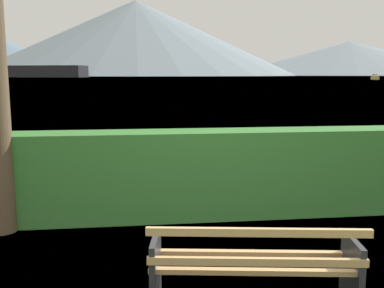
{
  "coord_description": "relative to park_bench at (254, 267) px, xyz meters",
  "views": [
    {
      "loc": [
        -0.98,
        -3.55,
        2.07
      ],
      "look_at": [
        0.0,
        4.3,
        0.81
      ],
      "focal_mm": 41.56,
      "sensor_mm": 36.0,
      "label": 1
    }
  ],
  "objects": [
    {
      "name": "water_surface",
      "position": [
        0.01,
        308.02,
        -0.43
      ],
      "size": [
        620.0,
        620.0,
        0.0
      ],
      "primitive_type": "plane",
      "color": "#6B8EA3",
      "rests_on": "ground_plane"
    },
    {
      "name": "park_bench",
      "position": [
        0.0,
        0.0,
        0.0
      ],
      "size": [
        1.84,
        0.83,
        0.87
      ],
      "color": "tan",
      "rests_on": "ground_plane"
    },
    {
      "name": "hedge_row",
      "position": [
        0.01,
        2.73,
        0.2
      ],
      "size": [
        12.33,
        0.63,
        1.26
      ],
      "primitive_type": "cube",
      "color": "#387A33",
      "rests_on": "ground_plane"
    },
    {
      "name": "fishing_boat_near",
      "position": [
        83.51,
        147.02,
        0.3
      ],
      "size": [
        4.38,
        6.54,
        1.98
      ],
      "color": "gold",
      "rests_on": "water_surface"
    },
    {
      "name": "distant_hills",
      "position": [
        18.61,
        564.58,
        35.68
      ],
      "size": [
        817.35,
        410.89,
        87.15
      ],
      "color": "slate",
      "rests_on": "ground_plane"
    }
  ]
}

